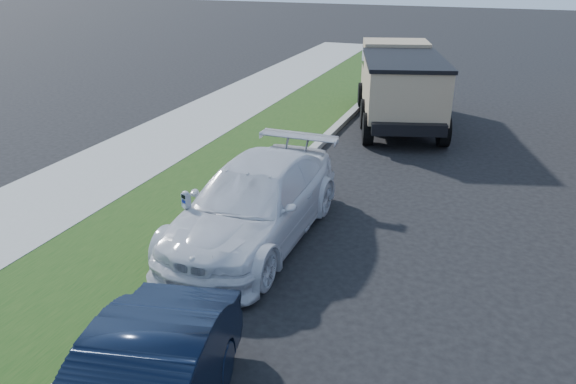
% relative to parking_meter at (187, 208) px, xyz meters
% --- Properties ---
extents(ground, '(120.00, 120.00, 0.00)m').
position_rel_parking_meter_xyz_m(ground, '(2.89, 0.29, -0.97)').
color(ground, black).
rests_on(ground, ground).
extents(streetside, '(6.12, 50.00, 0.15)m').
position_rel_parking_meter_xyz_m(streetside, '(-2.68, 2.29, -0.91)').
color(streetside, gray).
rests_on(streetside, ground).
extents(parking_meter, '(0.19, 0.16, 1.19)m').
position_rel_parking_meter_xyz_m(parking_meter, '(0.00, 0.00, 0.00)').
color(parking_meter, '#3F4247').
rests_on(parking_meter, ground).
extents(white_wagon, '(2.21, 5.31, 1.53)m').
position_rel_parking_meter_xyz_m(white_wagon, '(0.87, 1.06, -0.21)').
color(white_wagon, silver).
rests_on(white_wagon, ground).
extents(dump_truck, '(3.91, 6.60, 2.44)m').
position_rel_parking_meter_xyz_m(dump_truck, '(1.95, 10.53, 0.40)').
color(dump_truck, black).
rests_on(dump_truck, ground).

